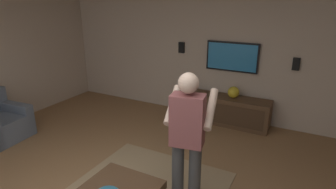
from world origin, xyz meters
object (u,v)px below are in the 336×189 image
Objects in this scene: media_console at (225,110)px; wall_speaker_right at (182,48)px; wall_speaker_left at (296,64)px; person_standing at (187,135)px; tv at (232,57)px; vase_round at (233,92)px.

wall_speaker_right is (0.25, 1.08, 1.10)m from media_console.
wall_speaker_left reaches higher than media_console.
person_standing is 3.11m from wall_speaker_right.
tv is at bearing 90.66° from wall_speaker_left.
media_console is 7.73× the size of vase_round.
wall_speaker_right is (0.24, 1.21, 0.72)m from vase_round.
wall_speaker_right is (0.00, 2.21, 0.12)m from wall_speaker_left.
vase_round is 1.43m from wall_speaker_right.
tv is 4.56× the size of vase_round.
person_standing is at bearing 163.14° from wall_speaker_left.
person_standing reaches higher than wall_speaker_right.
media_console is 1.69× the size of tv.
wall_speaker_right is (2.75, 1.38, 0.45)m from person_standing.
wall_speaker_left is (0.01, -1.14, -0.02)m from tv.
media_console is at bearing 102.60° from wall_speaker_left.
wall_speaker_right reaches higher than media_console.
person_standing is at bearing 6.90° from media_console.
tv is 4.56× the size of wall_speaker_right.
media_console is 1.56m from wall_speaker_right.
tv is 0.61× the size of person_standing.
tv is 1.08m from wall_speaker_right.
person_standing is 2.53m from vase_round.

